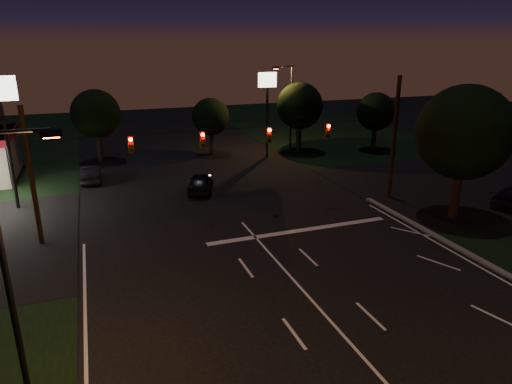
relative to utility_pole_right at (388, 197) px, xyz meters
name	(u,v)px	position (x,y,z in m)	size (l,w,h in m)	color
ground	(360,354)	(-12.00, -15.00, 0.00)	(140.00, 140.00, 0.00)	black
cross_street_right	(462,183)	(8.00, 1.00, 0.00)	(20.00, 16.00, 0.02)	black
stop_bar	(300,230)	(-9.00, -3.50, 0.01)	(12.00, 0.50, 0.01)	silver
utility_pole_right	(388,197)	(0.00, 0.00, 0.00)	(0.30, 0.30, 9.00)	black
utility_pole_left	(42,243)	(-24.00, 0.00, 0.00)	(0.28, 0.28, 8.00)	black
signal_span	(236,136)	(-12.00, -0.04, 5.50)	(24.00, 0.40, 1.56)	black
pole_sign_left_near	(1,109)	(-26.00, 7.00, 6.98)	(2.20, 0.30, 9.10)	black
pole_sign_right	(267,95)	(-4.00, 15.00, 6.24)	(1.80, 0.30, 8.40)	black
street_light_left	(12,250)	(-23.24, -13.00, 5.24)	(2.20, 0.35, 9.00)	black
street_light_right_far	(289,102)	(-0.76, 17.00, 5.24)	(2.20, 0.35, 9.00)	black
tree_right_near	(463,133)	(1.53, -4.83, 5.68)	(6.00, 6.00, 8.76)	black
tree_far_b	(96,114)	(-19.98, 19.13, 4.61)	(4.60, 4.60, 6.98)	black
tree_far_c	(211,117)	(-8.98, 18.10, 3.90)	(3.80, 3.80, 5.86)	black
tree_far_d	(299,106)	(0.02, 16.13, 4.83)	(4.80, 4.80, 7.30)	black
tree_far_e	(375,112)	(8.02, 14.11, 4.11)	(4.00, 4.00, 6.18)	black
car_oncoming_a	(200,183)	(-13.03, 6.22, 0.75)	(1.78, 4.41, 1.50)	black
car_oncoming_b	(91,174)	(-21.00, 12.04, 0.70)	(1.49, 4.27, 1.41)	black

